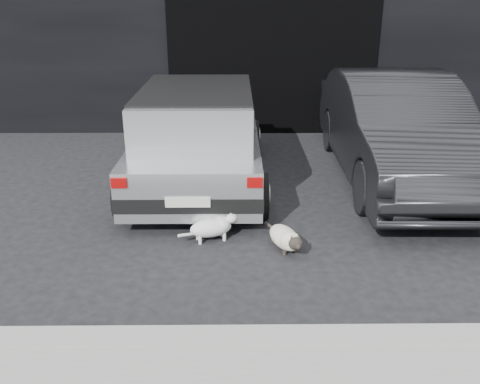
{
  "coord_description": "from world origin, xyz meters",
  "views": [
    {
      "loc": [
        0.27,
        -5.97,
        2.72
      ],
      "look_at": [
        0.33,
        -0.57,
        0.54
      ],
      "focal_mm": 38.0,
      "sensor_mm": 36.0,
      "label": 1
    }
  ],
  "objects_px": {
    "second_car": "(397,128)",
    "cat_siamese": "(286,239)",
    "silver_hatchback": "(198,132)",
    "cat_white": "(214,227)"
  },
  "relations": [
    {
      "from": "silver_hatchback",
      "to": "second_car",
      "type": "bearing_deg",
      "value": 3.65
    },
    {
      "from": "second_car",
      "to": "cat_white",
      "type": "relative_size",
      "value": 6.84
    },
    {
      "from": "second_car",
      "to": "cat_siamese",
      "type": "distance_m",
      "value": 3.02
    },
    {
      "from": "silver_hatchback",
      "to": "cat_white",
      "type": "distance_m",
      "value": 2.0
    },
    {
      "from": "silver_hatchback",
      "to": "second_car",
      "type": "xyz_separation_m",
      "value": [
        2.95,
        0.18,
        -0.01
      ]
    },
    {
      "from": "silver_hatchback",
      "to": "cat_white",
      "type": "bearing_deg",
      "value": -81.2
    },
    {
      "from": "cat_siamese",
      "to": "cat_white",
      "type": "relative_size",
      "value": 1.13
    },
    {
      "from": "silver_hatchback",
      "to": "cat_white",
      "type": "xyz_separation_m",
      "value": [
        0.29,
        -1.88,
        -0.62
      ]
    },
    {
      "from": "silver_hatchback",
      "to": "second_car",
      "type": "height_order",
      "value": "second_car"
    },
    {
      "from": "second_car",
      "to": "cat_siamese",
      "type": "relative_size",
      "value": 6.07
    }
  ]
}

